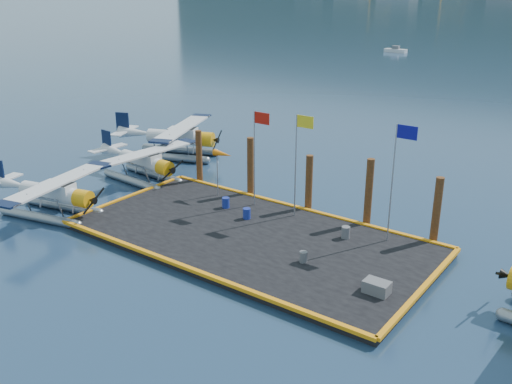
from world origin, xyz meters
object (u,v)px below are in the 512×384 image
at_px(crate, 377,287).
at_px(flagpole_blue, 397,166).
at_px(seaplane_a, 54,196).
at_px(windsock, 223,155).
at_px(seaplane_b, 145,164).
at_px(piling_3, 369,195).
at_px(seaplane_c, 179,140).
at_px(piling_1, 250,169).
at_px(piling_4, 436,213).
at_px(flagpole_red, 257,144).
at_px(drum_5, 247,213).
at_px(piling_0, 199,158).
at_px(drum_1, 303,257).
at_px(flagpole_yellow, 299,151).
at_px(piling_2, 309,185).
at_px(drum_0, 226,203).
at_px(drum_4, 346,232).

distance_m(crate, flagpole_blue, 7.00).
distance_m(seaplane_a, windsock, 10.66).
relative_size(seaplane_b, piling_3, 2.05).
height_order(seaplane_c, piling_3, piling_3).
relative_size(piling_1, piling_4, 1.05).
bearing_deg(flagpole_red, drum_5, -69.94).
height_order(piling_0, piling_3, piling_3).
distance_m(drum_1, piling_4, 7.91).
bearing_deg(flagpole_yellow, piling_2, 97.21).
relative_size(seaplane_b, crate, 7.54).
xyz_separation_m(piling_2, piling_3, (4.00, 0.00, 0.25)).
height_order(drum_5, flagpole_red, flagpole_red).
bearing_deg(piling_0, crate, -22.73).
bearing_deg(piling_4, seaplane_c, 169.81).
bearing_deg(flagpole_yellow, windsock, 180.00).
bearing_deg(crate, seaplane_a, -172.82).
bearing_deg(crate, flagpole_red, 152.88).
relative_size(seaplane_c, drum_0, 14.72).
distance_m(seaplane_b, piling_1, 8.37).
height_order(drum_1, piling_3, piling_3).
height_order(seaplane_a, drum_0, seaplane_a).
height_order(seaplane_c, drum_5, seaplane_c).
relative_size(drum_5, flagpole_blue, 0.10).
height_order(seaplane_c, flagpole_yellow, flagpole_yellow).
relative_size(seaplane_c, piling_2, 2.54).
height_order(drum_0, flagpole_yellow, flagpole_yellow).
bearing_deg(piling_4, piling_0, 180.00).
height_order(seaplane_b, crate, seaplane_b).
height_order(drum_4, piling_1, piling_1).
relative_size(drum_0, flagpole_red, 0.11).
bearing_deg(seaplane_b, flagpole_blue, 94.96).
bearing_deg(seaplane_b, piling_0, 120.86).
relative_size(crate, piling_1, 0.28).
bearing_deg(flagpole_red, windsock, 180.00).
height_order(piling_0, piling_4, same).
bearing_deg(flagpole_red, flagpole_blue, -0.00).
bearing_deg(flagpole_yellow, drum_0, -161.64).
xyz_separation_m(flagpole_blue, piling_1, (-10.70, 1.60, -2.59)).
relative_size(piling_1, piling_2, 1.11).
distance_m(flagpole_red, piling_1, 3.28).
relative_size(seaplane_b, drum_1, 15.58).
relative_size(drum_0, drum_1, 1.16).
xyz_separation_m(drum_4, piling_4, (4.00, 2.64, 1.27)).
bearing_deg(drum_1, piling_0, 152.92).
bearing_deg(piling_2, seaplane_a, -141.88).
height_order(seaplane_a, drum_4, seaplane_a).
xyz_separation_m(drum_0, piling_0, (-4.85, 3.04, 1.27)).
height_order(flagpole_blue, piling_4, flagpole_blue).
distance_m(drum_0, piling_0, 5.86).
xyz_separation_m(crate, piling_2, (-7.92, 7.09, 1.21)).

